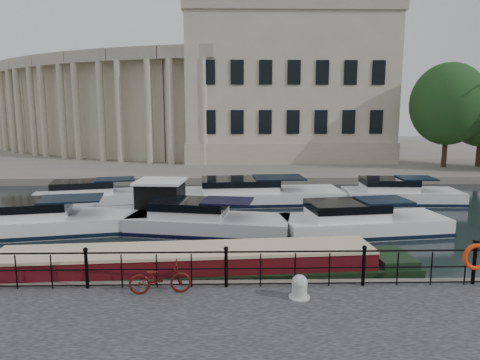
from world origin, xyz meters
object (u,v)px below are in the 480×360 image
at_px(harbour_hut, 161,202).
at_px(bicycle, 160,278).
at_px(life_ring_post, 476,258).
at_px(narrowboat, 188,273).
at_px(mooring_bollard, 300,287).

bearing_deg(harbour_hut, bicycle, -75.56).
distance_m(life_ring_post, narrowboat, 8.73).
relative_size(bicycle, mooring_bollard, 2.64).
xyz_separation_m(bicycle, life_ring_post, (9.12, 0.38, 0.38)).
xyz_separation_m(bicycle, harbour_hut, (-1.59, 10.15, -0.05)).
distance_m(life_ring_post, harbour_hut, 14.50).
xyz_separation_m(bicycle, narrowboat, (0.59, 1.96, -0.64)).
relative_size(mooring_bollard, harbour_hut, 0.19).
bearing_deg(mooring_bollard, narrowboat, 144.24).
bearing_deg(life_ring_post, harbour_hut, 137.62).
relative_size(life_ring_post, narrowboat, 0.09).
bearing_deg(narrowboat, life_ring_post, -14.54).
height_order(life_ring_post, narrowboat, life_ring_post).
bearing_deg(mooring_bollard, life_ring_post, 8.22).
relative_size(mooring_bollard, narrowboat, 0.04).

